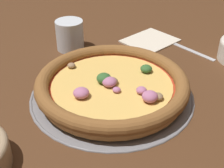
# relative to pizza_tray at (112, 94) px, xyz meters

# --- Properties ---
(ground_plane) EXTENTS (3.00, 3.00, 0.00)m
(ground_plane) POSITION_rel_pizza_tray_xyz_m (0.00, 0.00, -0.00)
(ground_plane) COLOR #4C2D19
(pizza_tray) EXTENTS (0.34, 0.34, 0.01)m
(pizza_tray) POSITION_rel_pizza_tray_xyz_m (0.00, 0.00, 0.00)
(pizza_tray) COLOR gray
(pizza_tray) RESTS_ON ground_plane
(pizza) EXTENTS (0.32, 0.32, 0.04)m
(pizza) POSITION_rel_pizza_tray_xyz_m (0.00, -0.00, 0.02)
(pizza) COLOR #BC7F42
(pizza) RESTS_ON pizza_tray
(drinking_cup) EXTENTS (0.07, 0.07, 0.08)m
(drinking_cup) POSITION_rel_pizza_tray_xyz_m (-0.22, 0.11, 0.04)
(drinking_cup) COLOR silver
(drinking_cup) RESTS_ON ground_plane
(napkin) EXTENTS (0.14, 0.16, 0.01)m
(napkin) POSITION_rel_pizza_tray_xyz_m (-0.07, 0.28, 0.00)
(napkin) COLOR beige
(napkin) RESTS_ON ground_plane
(fork) EXTENTS (0.20, 0.06, 0.00)m
(fork) POSITION_rel_pizza_tray_xyz_m (0.01, 0.30, -0.00)
(fork) COLOR #B7B7BC
(fork) RESTS_ON ground_plane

